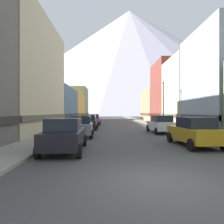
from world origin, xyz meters
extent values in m
plane|color=#404040|center=(0.00, 0.00, 0.00)|extent=(400.00, 400.00, 0.00)
cube|color=gray|center=(-6.25, 35.00, 0.07)|extent=(2.50, 100.00, 0.15)
cube|color=gray|center=(6.25, 35.00, 0.07)|extent=(2.50, 100.00, 0.15)
cube|color=beige|center=(-11.04, 14.62, 5.81)|extent=(7.07, 13.75, 11.61)
cube|color=#595444|center=(-11.04, 14.62, 1.60)|extent=(7.37, 13.75, 0.50)
cube|color=slate|center=(-11.17, 27.59, 3.07)|extent=(7.34, 11.70, 6.14)
cube|color=#22333F|center=(-11.17, 27.59, 1.60)|extent=(7.64, 11.70, 0.50)
cube|color=#D8B259|center=(-12.23, 40.04, 3.10)|extent=(9.46, 12.08, 6.20)
cube|color=brown|center=(-12.23, 40.04, 1.60)|extent=(9.76, 12.08, 0.50)
cube|color=#8C9966|center=(-10.56, 50.50, 4.44)|extent=(6.12, 8.67, 8.88)
cube|color=#3F442D|center=(-10.56, 50.50, 1.60)|extent=(6.42, 8.67, 0.50)
cube|color=beige|center=(11.76, 23.33, 5.00)|extent=(8.53, 8.45, 10.00)
cube|color=#595444|center=(11.76, 23.33, 1.60)|extent=(8.83, 8.45, 0.50)
cube|color=brown|center=(11.98, 32.15, 5.80)|extent=(8.97, 9.09, 11.60)
cube|color=#3B1B16|center=(11.98, 32.15, 1.60)|extent=(9.27, 9.09, 0.50)
cube|color=tan|center=(12.17, 42.96, 3.79)|extent=(9.34, 12.12, 7.58)
cube|color=brown|center=(12.17, 42.96, 1.60)|extent=(9.64, 12.12, 0.50)
cube|color=black|center=(-3.80, 4.74, 0.74)|extent=(2.02, 4.47, 0.80)
cube|color=#1E232D|center=(-3.79, 4.49, 1.46)|extent=(1.69, 2.27, 0.64)
cylinder|color=black|center=(-4.79, 6.35, 0.34)|extent=(0.25, 0.69, 0.68)
cylinder|color=black|center=(-2.95, 6.42, 0.34)|extent=(0.25, 0.69, 0.68)
cylinder|color=black|center=(-4.65, 3.05, 0.34)|extent=(0.25, 0.69, 0.68)
cylinder|color=black|center=(-2.81, 3.13, 0.34)|extent=(0.25, 0.69, 0.68)
cube|color=slate|center=(-3.80, 11.25, 0.74)|extent=(2.05, 4.48, 0.80)
cube|color=#1E232D|center=(-3.79, 11.00, 1.46)|extent=(1.70, 2.27, 0.64)
cylinder|color=black|center=(-4.80, 12.85, 0.34)|extent=(0.25, 0.69, 0.68)
cylinder|color=black|center=(-2.96, 12.94, 0.34)|extent=(0.25, 0.69, 0.68)
cylinder|color=black|center=(-4.64, 9.55, 0.34)|extent=(0.25, 0.69, 0.68)
cylinder|color=black|center=(-2.80, 9.64, 0.34)|extent=(0.25, 0.69, 0.68)
cube|color=black|center=(-3.80, 18.17, 0.74)|extent=(1.86, 4.41, 0.80)
cube|color=#1E232D|center=(-3.80, 17.92, 1.46)|extent=(1.61, 2.21, 0.64)
cylinder|color=black|center=(-4.73, 19.82, 0.34)|extent=(0.22, 0.68, 0.68)
cylinder|color=black|center=(-2.89, 19.83, 0.34)|extent=(0.22, 0.68, 0.68)
cylinder|color=black|center=(-4.71, 16.52, 0.34)|extent=(0.22, 0.68, 0.68)
cylinder|color=black|center=(-2.87, 16.53, 0.34)|extent=(0.22, 0.68, 0.68)
cube|color=#591E72|center=(-3.80, 26.13, 0.74)|extent=(1.94, 4.44, 0.80)
cube|color=#1E232D|center=(-3.79, 26.38, 1.46)|extent=(1.65, 2.24, 0.64)
cylinder|color=black|center=(-2.92, 24.46, 0.34)|extent=(0.24, 0.68, 0.68)
cylinder|color=black|center=(-4.76, 24.50, 0.34)|extent=(0.24, 0.68, 0.68)
cylinder|color=black|center=(-2.84, 27.75, 0.34)|extent=(0.24, 0.68, 0.68)
cylinder|color=black|center=(-4.68, 27.80, 0.34)|extent=(0.24, 0.68, 0.68)
cube|color=#B28419|center=(3.80, 6.34, 0.74)|extent=(2.02, 4.47, 0.80)
cube|color=#1E232D|center=(3.81, 6.09, 1.46)|extent=(1.69, 2.26, 0.64)
cylinder|color=black|center=(2.81, 7.95, 0.34)|extent=(0.25, 0.69, 0.68)
cylinder|color=black|center=(4.65, 8.03, 0.34)|extent=(0.25, 0.69, 0.68)
cylinder|color=black|center=(2.95, 4.65, 0.34)|extent=(0.25, 0.69, 0.68)
cylinder|color=black|center=(4.79, 4.73, 0.34)|extent=(0.25, 0.69, 0.68)
cube|color=silver|center=(3.80, 14.06, 0.74)|extent=(2.00, 4.47, 0.80)
cube|color=#1E232D|center=(3.81, 13.81, 1.46)|extent=(1.68, 2.26, 0.64)
cylinder|color=black|center=(2.82, 15.68, 0.34)|extent=(0.25, 0.69, 0.68)
cylinder|color=black|center=(4.66, 15.75, 0.34)|extent=(0.25, 0.69, 0.68)
cylinder|color=black|center=(2.94, 12.38, 0.34)|extent=(0.25, 0.69, 0.68)
cylinder|color=black|center=(4.78, 12.45, 0.34)|extent=(0.25, 0.69, 0.68)
cylinder|color=gray|center=(7.00, 17.49, 0.35)|extent=(0.46, 0.46, 0.40)
sphere|color=#366A26|center=(7.00, 17.49, 0.75)|extent=(0.50, 0.50, 0.50)
cylinder|color=#4C4C51|center=(7.00, 9.43, 0.35)|extent=(0.44, 0.44, 0.40)
sphere|color=#197C37|center=(7.00, 9.43, 0.78)|extent=(0.56, 0.56, 0.56)
cylinder|color=navy|center=(6.25, 23.01, 0.88)|extent=(0.36, 0.36, 1.46)
sphere|color=tan|center=(6.25, 23.01, 1.72)|extent=(0.23, 0.23, 0.23)
cylinder|color=brown|center=(6.25, 15.59, 0.86)|extent=(0.36, 0.36, 1.41)
sphere|color=tan|center=(6.25, 15.59, 1.68)|extent=(0.22, 0.22, 0.22)
cylinder|color=black|center=(5.35, 18.74, 2.90)|extent=(0.12, 0.12, 5.50)
sphere|color=white|center=(5.35, 18.74, 5.83)|extent=(0.36, 0.36, 0.36)
cone|color=silver|center=(27.20, 260.00, 68.53)|extent=(343.09, 343.09, 137.07)
camera|label=1|loc=(-1.51, -5.98, 2.10)|focal=32.19mm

